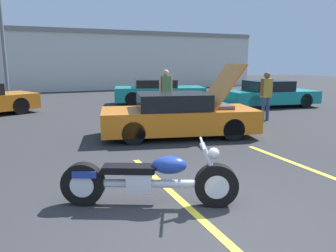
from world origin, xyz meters
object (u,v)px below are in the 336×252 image
object	(u,v)px
spectator_by_show_car	(266,92)
parked_car_right_row	(270,94)
light_pole	(4,27)
motorcycle	(149,180)
spectator_near_motorcycle	(166,89)
parked_car_mid_right_row	(159,92)
show_car_hood_open	(179,115)

from	to	relation	value
spectator_by_show_car	parked_car_right_row	bearing A→B (deg)	48.01
light_pole	spectator_by_show_car	world-z (taller)	light_pole
motorcycle	spectator_near_motorcycle	distance (m)	7.66
parked_car_mid_right_row	spectator_near_motorcycle	bearing A→B (deg)	-91.43
spectator_near_motorcycle	spectator_by_show_car	bearing A→B (deg)	-31.99
spectator_by_show_car	motorcycle	bearing A→B (deg)	-140.79
show_car_hood_open	parked_car_mid_right_row	size ratio (longest dim) A/B	0.97
show_car_hood_open	parked_car_right_row	size ratio (longest dim) A/B	1.03
spectator_near_motorcycle	spectator_by_show_car	xyz separation A→B (m)	(3.05, -1.90, -0.05)
parked_car_mid_right_row	parked_car_right_row	world-z (taller)	parked_car_mid_right_row
light_pole	spectator_by_show_car	bearing A→B (deg)	-50.27
show_car_hood_open	light_pole	bearing A→B (deg)	126.04
light_pole	spectator_by_show_car	distance (m)	13.92
spectator_near_motorcycle	spectator_by_show_car	distance (m)	3.59
light_pole	spectator_near_motorcycle	distance (m)	10.65
light_pole	show_car_hood_open	world-z (taller)	light_pole
light_pole	parked_car_right_row	bearing A→B (deg)	-33.28
parked_car_right_row	spectator_by_show_car	world-z (taller)	spectator_by_show_car
light_pole	parked_car_mid_right_row	xyz separation A→B (m)	(6.91, -4.62, -3.28)
parked_car_mid_right_row	spectator_near_motorcycle	size ratio (longest dim) A/B	2.61
parked_car_mid_right_row	spectator_by_show_car	size ratio (longest dim) A/B	2.72
parked_car_mid_right_row	spectator_by_show_car	world-z (taller)	spectator_by_show_car
show_car_hood_open	spectator_near_motorcycle	world-z (taller)	show_car_hood_open
parked_car_right_row	spectator_near_motorcycle	world-z (taller)	spectator_near_motorcycle
light_pole	spectator_near_motorcycle	bearing A→B (deg)	-56.57
light_pole	spectator_near_motorcycle	world-z (taller)	light_pole
show_car_hood_open	spectator_by_show_car	distance (m)	4.05
light_pole	parked_car_right_row	distance (m)	14.03
spectator_by_show_car	parked_car_mid_right_row	bearing A→B (deg)	107.02
parked_car_mid_right_row	spectator_near_motorcycle	world-z (taller)	spectator_near_motorcycle
show_car_hood_open	spectator_near_motorcycle	distance (m)	3.14
light_pole	parked_car_right_row	xyz separation A→B (m)	(11.40, -7.48, -3.30)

